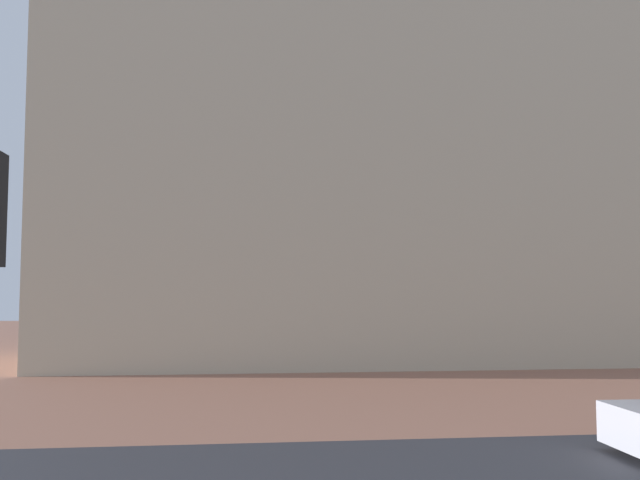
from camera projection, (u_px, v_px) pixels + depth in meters
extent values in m
plane|color=#93604C|center=(340.00, 457.00, 13.21)|extent=(120.00, 120.00, 0.00)
cube|color=beige|center=(364.00, 148.00, 32.49)|extent=(27.83, 10.04, 19.83)
cube|color=beige|center=(289.00, 15.00, 32.55)|extent=(4.07, 4.07, 32.56)
cylinder|color=beige|center=(76.00, 97.00, 27.69)|extent=(2.80, 2.80, 21.97)
cylinder|color=black|center=(631.00, 433.00, 13.92)|extent=(0.64, 0.22, 0.64)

